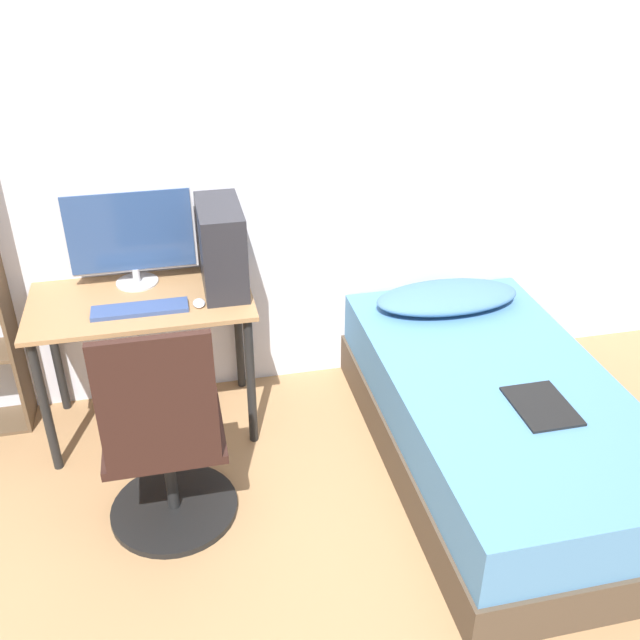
# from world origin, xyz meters

# --- Properties ---
(ground_plane) EXTENTS (14.00, 14.00, 0.00)m
(ground_plane) POSITION_xyz_m (0.00, 0.00, 0.00)
(ground_plane) COLOR #9E754C
(wall_back) EXTENTS (8.00, 0.05, 2.50)m
(wall_back) POSITION_xyz_m (0.00, 1.39, 1.25)
(wall_back) COLOR silver
(wall_back) RESTS_ON ground_plane
(desk) EXTENTS (1.05, 0.59, 0.73)m
(desk) POSITION_xyz_m (-0.39, 1.07, 0.62)
(desk) COLOR #997047
(desk) RESTS_ON ground_plane
(office_chair) EXTENTS (0.56, 0.56, 1.04)m
(office_chair) POSITION_xyz_m (-0.33, 0.34, 0.39)
(office_chair) COLOR black
(office_chair) RESTS_ON ground_plane
(bed) EXTENTS (1.02, 1.91, 0.49)m
(bed) POSITION_xyz_m (1.18, 0.41, 0.24)
(bed) COLOR #4C3D2D
(bed) RESTS_ON ground_plane
(pillow) EXTENTS (0.78, 0.36, 0.11)m
(pillow) POSITION_xyz_m (1.18, 1.10, 0.54)
(pillow) COLOR teal
(pillow) RESTS_ON bed
(magazine) EXTENTS (0.24, 0.32, 0.01)m
(magazine) POSITION_xyz_m (1.25, 0.17, 0.49)
(magazine) COLOR black
(magazine) RESTS_ON bed
(monitor) EXTENTS (0.61, 0.21, 0.48)m
(monitor) POSITION_xyz_m (-0.40, 1.24, 0.99)
(monitor) COLOR #B7B7BC
(monitor) RESTS_ON desk
(keyboard) EXTENTS (0.44, 0.12, 0.02)m
(keyboard) POSITION_xyz_m (-0.39, 0.95, 0.74)
(keyboard) COLOR #33477A
(keyboard) RESTS_ON desk
(pc_tower) EXTENTS (0.20, 0.44, 0.41)m
(pc_tower) POSITION_xyz_m (0.01, 1.12, 0.94)
(pc_tower) COLOR #232328
(pc_tower) RESTS_ON desk
(mouse) EXTENTS (0.06, 0.09, 0.02)m
(mouse) POSITION_xyz_m (-0.13, 0.95, 0.74)
(mouse) COLOR silver
(mouse) RESTS_ON desk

